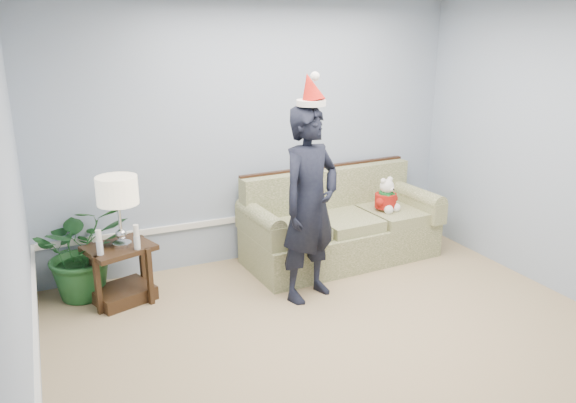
{
  "coord_description": "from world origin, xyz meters",
  "views": [
    {
      "loc": [
        -2.06,
        -2.89,
        2.39
      ],
      "look_at": [
        -0.06,
        1.55,
        0.89
      ],
      "focal_mm": 35.0,
      "sensor_mm": 36.0,
      "label": 1
    }
  ],
  "objects_px": {
    "houseplant": "(83,250)",
    "teddy_bear": "(386,199)",
    "table_lamp": "(117,193)",
    "sofa": "(339,228)",
    "side_table": "(122,279)",
    "man": "(310,205)"
  },
  "relations": [
    {
      "from": "table_lamp",
      "to": "teddy_bear",
      "type": "distance_m",
      "value": 2.8
    },
    {
      "from": "sofa",
      "to": "side_table",
      "type": "height_order",
      "value": "sofa"
    },
    {
      "from": "sofa",
      "to": "man",
      "type": "relative_size",
      "value": 1.18
    },
    {
      "from": "sofa",
      "to": "side_table",
      "type": "distance_m",
      "value": 2.3
    },
    {
      "from": "sofa",
      "to": "table_lamp",
      "type": "bearing_deg",
      "value": 179.09
    },
    {
      "from": "sofa",
      "to": "man",
      "type": "xyz_separation_m",
      "value": [
        -0.7,
        -0.69,
        0.55
      ]
    },
    {
      "from": "teddy_bear",
      "to": "man",
      "type": "bearing_deg",
      "value": -170.2
    },
    {
      "from": "side_table",
      "to": "man",
      "type": "xyz_separation_m",
      "value": [
        1.6,
        -0.61,
        0.68
      ]
    },
    {
      "from": "houseplant",
      "to": "teddy_bear",
      "type": "xyz_separation_m",
      "value": [
        3.1,
        -0.27,
        0.18
      ]
    },
    {
      "from": "table_lamp",
      "to": "man",
      "type": "distance_m",
      "value": 1.68
    },
    {
      "from": "sofa",
      "to": "table_lamp",
      "type": "relative_size",
      "value": 3.27
    },
    {
      "from": "table_lamp",
      "to": "houseplant",
      "type": "bearing_deg",
      "value": 142.67
    },
    {
      "from": "houseplant",
      "to": "man",
      "type": "distance_m",
      "value": 2.12
    },
    {
      "from": "side_table",
      "to": "table_lamp",
      "type": "distance_m",
      "value": 0.81
    },
    {
      "from": "side_table",
      "to": "teddy_bear",
      "type": "height_order",
      "value": "teddy_bear"
    },
    {
      "from": "sofa",
      "to": "houseplant",
      "type": "height_order",
      "value": "sofa"
    },
    {
      "from": "houseplant",
      "to": "table_lamp",
      "type": "bearing_deg",
      "value": -37.33
    },
    {
      "from": "sofa",
      "to": "teddy_bear",
      "type": "bearing_deg",
      "value": -16.46
    },
    {
      "from": "sofa",
      "to": "houseplant",
      "type": "bearing_deg",
      "value": 173.33
    },
    {
      "from": "side_table",
      "to": "houseplant",
      "type": "distance_m",
      "value": 0.45
    },
    {
      "from": "sofa",
      "to": "teddy_bear",
      "type": "xyz_separation_m",
      "value": [
        0.51,
        -0.12,
        0.3
      ]
    },
    {
      "from": "table_lamp",
      "to": "man",
      "type": "bearing_deg",
      "value": -20.83
    }
  ]
}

